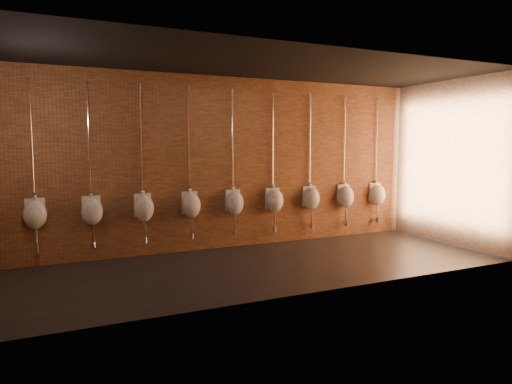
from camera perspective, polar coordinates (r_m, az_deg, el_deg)
ground at (r=7.41m, az=-0.24°, el=-9.31°), size 8.50×8.50×0.00m
room_shell at (r=7.15m, az=-0.25°, el=6.45°), size 8.54×3.04×3.22m
urinal_1 at (r=7.96m, az=-25.89°, el=-2.41°), size 0.35×0.30×2.71m
urinal_2 at (r=7.98m, az=-19.82°, el=-2.14°), size 0.35×0.30×2.71m
urinal_3 at (r=8.09m, az=-13.86°, el=-1.85°), size 0.35×0.30×2.71m
urinal_4 at (r=8.29m, az=-8.12°, el=-1.56°), size 0.35×0.30×2.71m
urinal_5 at (r=8.57m, az=-2.71°, el=-1.26°), size 0.35×0.30×2.71m
urinal_6 at (r=8.92m, az=2.33°, el=-0.98°), size 0.35×0.30×2.71m
urinal_7 at (r=9.33m, az=6.95°, el=-0.71°), size 0.35×0.30×2.71m
urinal_8 at (r=9.80m, az=11.15°, el=-0.46°), size 0.35×0.30×2.71m
urinal_9 at (r=10.32m, az=14.96°, el=-0.24°), size 0.35×0.30×2.71m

